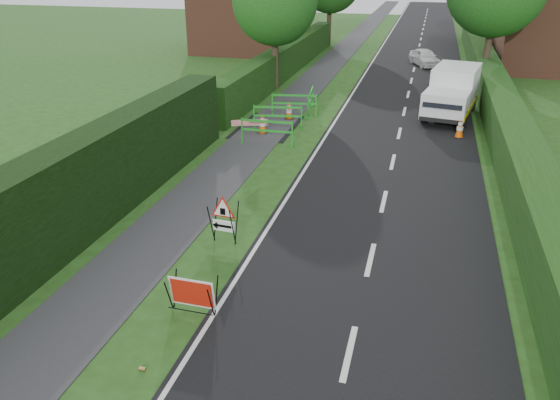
{
  "coord_description": "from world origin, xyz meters",
  "views": [
    {
      "loc": [
        3.34,
        -10.58,
        6.76
      ],
      "look_at": [
        -0.04,
        2.04,
        0.84
      ],
      "focal_mm": 35.0,
      "sensor_mm": 36.0,
      "label": 1
    }
  ],
  "objects_px": {
    "triangle_sign": "(222,216)",
    "red_rect_sign": "(192,294)",
    "hatchback_car": "(425,57)",
    "works_van": "(452,91)"
  },
  "relations": [
    {
      "from": "hatchback_car",
      "to": "works_van",
      "type": "bearing_deg",
      "value": -105.68
    },
    {
      "from": "hatchback_car",
      "to": "red_rect_sign",
      "type": "bearing_deg",
      "value": -119.95
    },
    {
      "from": "red_rect_sign",
      "to": "hatchback_car",
      "type": "bearing_deg",
      "value": 83.32
    },
    {
      "from": "works_van",
      "to": "hatchback_car",
      "type": "xyz_separation_m",
      "value": [
        -1.44,
        12.25,
        -0.59
      ]
    },
    {
      "from": "red_rect_sign",
      "to": "triangle_sign",
      "type": "xyz_separation_m",
      "value": [
        -0.45,
        2.97,
        0.29
      ]
    },
    {
      "from": "red_rect_sign",
      "to": "hatchback_car",
      "type": "distance_m",
      "value": 29.39
    },
    {
      "from": "red_rect_sign",
      "to": "hatchback_car",
      "type": "relative_size",
      "value": 0.31
    },
    {
      "from": "works_van",
      "to": "hatchback_car",
      "type": "bearing_deg",
      "value": 106.7
    },
    {
      "from": "red_rect_sign",
      "to": "hatchback_car",
      "type": "xyz_separation_m",
      "value": [
        3.88,
        29.13,
        0.07
      ]
    },
    {
      "from": "triangle_sign",
      "to": "red_rect_sign",
      "type": "bearing_deg",
      "value": -77.23
    }
  ]
}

